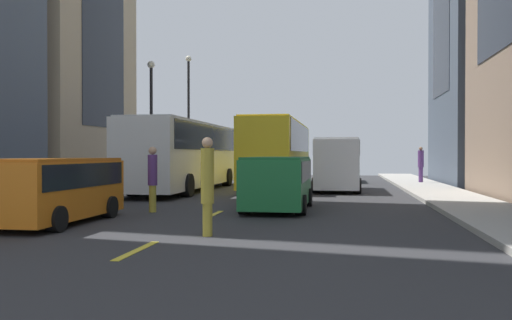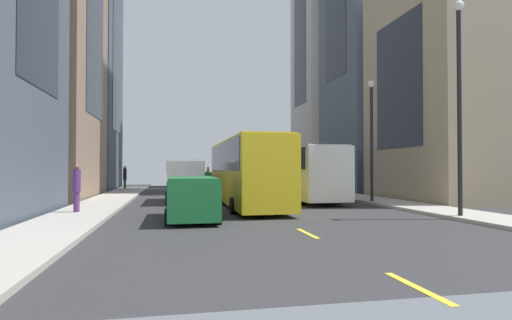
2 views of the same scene
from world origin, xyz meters
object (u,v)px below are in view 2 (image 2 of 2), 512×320
(pedestrian_walking_far, at_px, (208,177))
(city_bus_white, at_px, (296,169))
(streetcar_yellow, at_px, (244,167))
(car_green_2, at_px, (192,195))
(car_green_1, at_px, (203,180))
(traffic_light_near_corner, at_px, (283,150))
(pedestrian_crossing_near, at_px, (125,176))
(pedestrian_waiting_curb, at_px, (77,186))
(delivery_van_white, at_px, (185,177))
(car_orange_0, at_px, (255,179))
(pedestrian_crossing_mid, at_px, (245,179))

(pedestrian_walking_far, bearing_deg, city_bus_white, -132.76)
(streetcar_yellow, bearing_deg, car_green_2, 61.82)
(car_green_1, height_order, traffic_light_near_corner, traffic_light_near_corner)
(pedestrian_crossing_near, height_order, traffic_light_near_corner, traffic_light_near_corner)
(pedestrian_walking_far, height_order, pedestrian_crossing_near, pedestrian_crossing_near)
(city_bus_white, relative_size, pedestrian_walking_far, 5.77)
(streetcar_yellow, distance_m, traffic_light_near_corner, 20.78)
(traffic_light_near_corner, bearing_deg, pedestrian_walking_far, 9.22)
(pedestrian_walking_far, distance_m, traffic_light_near_corner, 8.65)
(car_green_2, relative_size, traffic_light_near_corner, 0.86)
(streetcar_yellow, relative_size, pedestrian_waiting_curb, 6.24)
(streetcar_yellow, xyz_separation_m, car_green_2, (3.17, 5.92, -1.11))
(city_bus_white, distance_m, pedestrian_waiting_curb, 14.24)
(city_bus_white, xyz_separation_m, car_green_1, (5.64, -8.40, -0.99))
(car_green_1, bearing_deg, pedestrian_walking_far, -98.70)
(city_bus_white, relative_size, pedestrian_crossing_near, 5.95)
(pedestrian_walking_far, bearing_deg, pedestrian_crossing_near, 117.13)
(streetcar_yellow, relative_size, traffic_light_near_corner, 2.38)
(streetcar_yellow, height_order, pedestrian_waiting_curb, streetcar_yellow)
(pedestrian_waiting_curb, bearing_deg, pedestrian_walking_far, 12.74)
(streetcar_yellow, distance_m, pedestrian_crossing_near, 20.08)
(car_green_2, bearing_deg, pedestrian_waiting_curb, -28.00)
(delivery_van_white, bearing_deg, pedestrian_crossing_near, -71.04)
(car_orange_0, distance_m, pedestrian_walking_far, 4.66)
(delivery_van_white, bearing_deg, traffic_light_near_corner, -123.18)
(pedestrian_waiting_curb, height_order, traffic_light_near_corner, traffic_light_near_corner)
(car_green_2, relative_size, pedestrian_waiting_curb, 2.26)
(city_bus_white, height_order, traffic_light_near_corner, traffic_light_near_corner)
(car_green_2, xyz_separation_m, traffic_light_near_corner, (-10.67, -25.21, 3.00))
(delivery_van_white, distance_m, pedestrian_crossing_mid, 12.04)
(car_green_2, xyz_separation_m, pedestrian_waiting_curb, (4.93, -2.62, 0.26))
(car_orange_0, bearing_deg, city_bus_white, 91.46)
(streetcar_yellow, height_order, car_green_2, streetcar_yellow)
(pedestrian_crossing_near, distance_m, pedestrian_waiting_curb, 21.49)
(pedestrian_crossing_near, relative_size, pedestrian_waiting_curb, 1.01)
(car_green_2, relative_size, pedestrian_crossing_mid, 2.31)
(pedestrian_walking_far, relative_size, pedestrian_crossing_near, 1.03)
(pedestrian_crossing_near, bearing_deg, car_green_2, 60.45)
(city_bus_white, xyz_separation_m, car_orange_0, (0.32, -12.73, -1.00))
(car_green_2, bearing_deg, streetcar_yellow, -118.18)
(delivery_van_white, distance_m, pedestrian_walking_far, 15.34)
(car_green_1, bearing_deg, pedestrian_waiting_curb, 66.79)
(pedestrian_crossing_mid, height_order, traffic_light_near_corner, traffic_light_near_corner)
(streetcar_yellow, height_order, car_green_1, streetcar_yellow)
(pedestrian_walking_far, xyz_separation_m, traffic_light_near_corner, (-8.06, -1.31, 2.83))
(car_green_1, xyz_separation_m, car_green_2, (1.73, 18.16, -0.00))
(streetcar_yellow, relative_size, car_green_1, 2.88)
(streetcar_yellow, relative_size, pedestrian_walking_far, 5.97)
(car_orange_0, xyz_separation_m, pedestrian_waiting_curb, (11.98, 19.87, 0.27))
(traffic_light_near_corner, bearing_deg, car_orange_0, 36.81)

